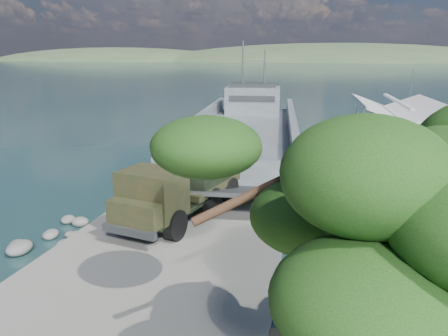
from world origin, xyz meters
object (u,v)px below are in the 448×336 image
at_px(military_truck, 187,175).
at_px(soldier, 166,215).
at_px(sailboat_far, 407,131).
at_px(overhang_tree, 327,184).
at_px(sailboat_near, 446,140).
at_px(landing_craft, 245,137).
at_px(pier, 395,146).

xyz_separation_m(military_truck, soldier, (-0.21, -2.93, -1.18)).
xyz_separation_m(sailboat_far, overhang_tree, (-10.74, -43.54, 5.84)).
distance_m(military_truck, overhang_tree, 14.68).
bearing_deg(sailboat_near, soldier, -117.66).
bearing_deg(overhang_tree, landing_craft, 101.00).
bearing_deg(pier, military_truck, -130.80).
height_order(soldier, sailboat_far, sailboat_far).
distance_m(landing_craft, sailboat_far, 20.08).
relative_size(landing_craft, overhang_tree, 4.49).
distance_m(pier, military_truck, 20.46).
height_order(landing_craft, overhang_tree, landing_craft).
distance_m(sailboat_near, overhang_tree, 40.94).
bearing_deg(sailboat_far, pier, -108.77).
distance_m(landing_craft, sailboat_near, 20.56).
bearing_deg(overhang_tree, soldier, 125.46).
relative_size(pier, soldier, 23.12).
distance_m(sailboat_far, overhang_tree, 45.23).
distance_m(landing_craft, military_truck, 20.66).
distance_m(military_truck, sailboat_far, 35.59).
bearing_deg(soldier, military_truck, 69.26).
bearing_deg(pier, sailboat_near, 56.30).
height_order(landing_craft, soldier, landing_craft).
bearing_deg(soldier, sailboat_near, 37.97).
distance_m(landing_craft, soldier, 23.53).
bearing_deg(landing_craft, sailboat_far, 27.48).
distance_m(sailboat_near, sailboat_far, 5.99).
xyz_separation_m(sailboat_near, overhang_tree, (-13.47, -38.21, 5.86)).
height_order(pier, sailboat_far, sailboat_far).
relative_size(pier, sailboat_near, 6.06).
xyz_separation_m(pier, military_truck, (-13.35, -15.47, 1.03)).
distance_m(landing_craft, overhang_tree, 34.20).
bearing_deg(military_truck, sailboat_far, 75.30).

